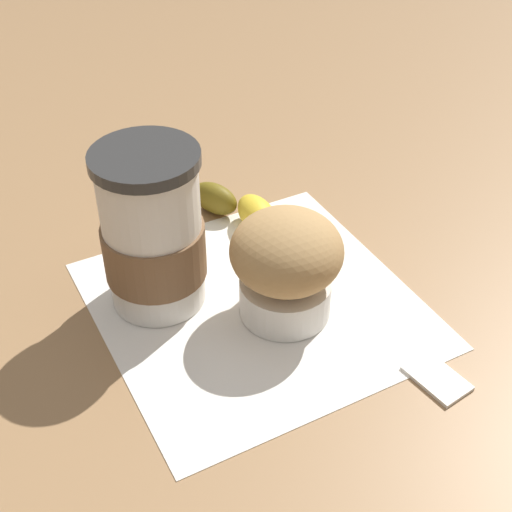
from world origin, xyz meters
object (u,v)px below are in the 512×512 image
banana (252,218)px  sugar_packet (437,377)px  coffee_cup (153,235)px  muffin (286,263)px

banana → sugar_packet: (-0.02, -0.25, -0.01)m
coffee_cup → sugar_packet: size_ratio=2.97×
muffin → coffee_cup: bearing=128.6°
banana → coffee_cup: bearing=-172.0°
sugar_packet → muffin: bearing=104.6°
muffin → sugar_packet: (0.04, -0.14, -0.05)m
banana → sugar_packet: 0.25m
coffee_cup → banana: (0.13, 0.02, -0.05)m
sugar_packet → coffee_cup: bearing=115.2°
muffin → sugar_packet: size_ratio=2.00×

